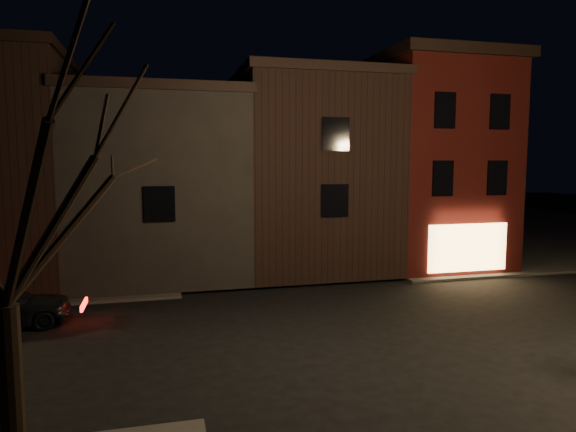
# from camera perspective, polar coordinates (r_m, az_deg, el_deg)

# --- Properties ---
(ground) EXTENTS (120.00, 120.00, 0.00)m
(ground) POSITION_cam_1_polar(r_m,az_deg,el_deg) (17.08, 6.49, -12.30)
(ground) COLOR black
(ground) RESTS_ON ground
(sidewalk_far_right) EXTENTS (30.00, 30.00, 0.12)m
(sidewalk_far_right) POSITION_cam_1_polar(r_m,az_deg,el_deg) (43.92, 21.86, -1.31)
(sidewalk_far_right) COLOR #2D2B28
(sidewalk_far_right) RESTS_ON ground
(corner_building) EXTENTS (6.50, 8.50, 10.50)m
(corner_building) POSITION_cam_1_polar(r_m,az_deg,el_deg) (28.22, 15.09, 5.93)
(corner_building) COLOR #50110E
(corner_building) RESTS_ON ground
(row_building_a) EXTENTS (7.30, 10.30, 9.40)m
(row_building_a) POSITION_cam_1_polar(r_m,az_deg,el_deg) (26.67, 1.63, 4.92)
(row_building_a) COLOR black
(row_building_a) RESTS_ON ground
(row_building_b) EXTENTS (7.80, 10.30, 8.40)m
(row_building_b) POSITION_cam_1_polar(r_m,az_deg,el_deg) (25.67, -14.17, 3.57)
(row_building_b) COLOR black
(row_building_b) RESTS_ON ground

